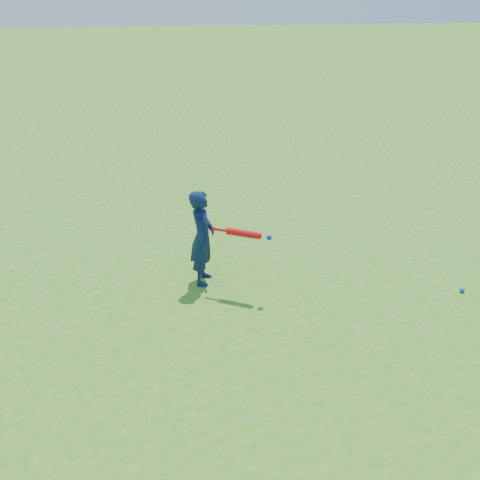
{
  "coord_description": "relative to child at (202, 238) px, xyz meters",
  "views": [
    {
      "loc": [
        -1.09,
        -6.01,
        3.55
      ],
      "look_at": [
        -0.32,
        -0.26,
        0.68
      ],
      "focal_mm": 40.0,
      "sensor_mm": 36.0,
      "label": 1
    }
  ],
  "objects": [
    {
      "name": "bat_swing",
      "position": [
        0.5,
        -0.31,
        0.17
      ],
      "size": [
        0.68,
        0.39,
        0.09
      ],
      "rotation": [
        0.0,
        0.0,
        -0.48
      ],
      "color": "red",
      "rests_on": "ground"
    },
    {
      "name": "ground",
      "position": [
        0.76,
        0.03,
        -0.62
      ],
      "size": [
        80.0,
        80.0,
        0.0
      ],
      "primitive_type": "plane",
      "color": "#39751C",
      "rests_on": "ground"
    },
    {
      "name": "ground_ball_blue",
      "position": [
        3.18,
        -0.7,
        -0.59
      ],
      "size": [
        0.07,
        0.07,
        0.07
      ],
      "primitive_type": "sphere",
      "color": "blue",
      "rests_on": "ground"
    },
    {
      "name": "child",
      "position": [
        0.0,
        0.0,
        0.0
      ],
      "size": [
        0.39,
        0.51,
        1.25
      ],
      "primitive_type": "imported",
      "rotation": [
        0.0,
        0.0,
        1.35
      ],
      "color": "#0E1A43",
      "rests_on": "ground"
    }
  ]
}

